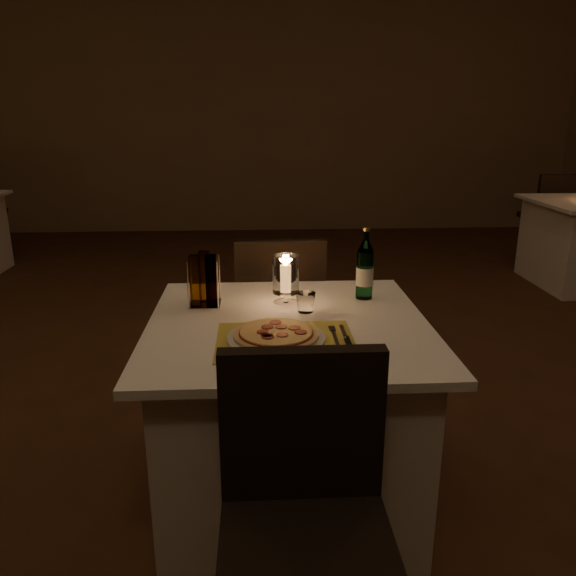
{
  "coord_description": "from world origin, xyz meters",
  "views": [
    {
      "loc": [
        0.02,
        -2.21,
        1.45
      ],
      "look_at": [
        0.13,
        -0.32,
        0.86
      ],
      "focal_mm": 35.0,
      "sensor_mm": 36.0,
      "label": 1
    }
  ],
  "objects": [
    {
      "name": "chair_far",
      "position": [
        0.13,
        0.38,
        0.55
      ],
      "size": [
        0.42,
        0.42,
        0.9
      ],
      "color": "black",
      "rests_on": "ground"
    },
    {
      "name": "hurricane_candle",
      "position": [
        0.13,
        -0.15,
        0.86
      ],
      "size": [
        0.1,
        0.1,
        0.2
      ],
      "color": "white",
      "rests_on": "main_table"
    },
    {
      "name": "water_bottle",
      "position": [
        0.45,
        -0.08,
        0.86
      ],
      "size": [
        0.07,
        0.07,
        0.29
      ],
      "color": "#59A66C",
      "rests_on": "main_table"
    },
    {
      "name": "chair_near",
      "position": [
        0.13,
        -1.05,
        0.55
      ],
      "size": [
        0.42,
        0.42,
        0.9
      ],
      "color": "black",
      "rests_on": "ground"
    },
    {
      "name": "plate",
      "position": [
        0.08,
        -0.52,
        0.75
      ],
      "size": [
        0.32,
        0.32,
        0.01
      ],
      "primitive_type": "cylinder",
      "color": "white",
      "rests_on": "placemat"
    },
    {
      "name": "pizza",
      "position": [
        0.08,
        -0.52,
        0.77
      ],
      "size": [
        0.28,
        0.28,
        0.02
      ],
      "color": "#D8B77F",
      "rests_on": "plate"
    },
    {
      "name": "fork",
      "position": [
        0.28,
        -0.48,
        0.75
      ],
      "size": [
        0.02,
        0.18,
        0.0
      ],
      "color": "silver",
      "rests_on": "placemat"
    },
    {
      "name": "floor",
      "position": [
        0.0,
        0.0,
        -0.01
      ],
      "size": [
        8.0,
        10.0,
        0.02
      ],
      "primitive_type": "cube",
      "color": "#482817",
      "rests_on": "ground"
    },
    {
      "name": "main_table",
      "position": [
        0.13,
        -0.34,
        0.37
      ],
      "size": [
        1.0,
        1.0,
        0.74
      ],
      "color": "white",
      "rests_on": "ground"
    },
    {
      "name": "placemat",
      "position": [
        0.11,
        -0.52,
        0.74
      ],
      "size": [
        0.45,
        0.34,
        0.0
      ],
      "primitive_type": "cube",
      "color": "gold",
      "rests_on": "main_table"
    },
    {
      "name": "tumbler",
      "position": [
        0.2,
        -0.24,
        0.78
      ],
      "size": [
        0.07,
        0.07,
        0.07
      ],
      "primitive_type": null,
      "color": "white",
      "rests_on": "main_table"
    },
    {
      "name": "knife",
      "position": [
        0.31,
        -0.54,
        0.75
      ],
      "size": [
        0.02,
        0.22,
        0.01
      ],
      "color": "black",
      "rests_on": "placemat"
    },
    {
      "name": "wall_back",
      "position": [
        0.0,
        5.01,
        1.5
      ],
      "size": [
        8.0,
        0.02,
        3.0
      ],
      "primitive_type": "cube",
      "color": "#876C4E",
      "rests_on": "ground"
    },
    {
      "name": "neighbor_chair_rb",
      "position": [
        2.92,
        3.11,
        0.55
      ],
      "size": [
        0.42,
        0.42,
        0.9
      ],
      "color": "black",
      "rests_on": "ground"
    },
    {
      "name": "cruet_caddy",
      "position": [
        -0.18,
        -0.14,
        0.84
      ],
      "size": [
        0.12,
        0.12,
        0.21
      ],
      "color": "white",
      "rests_on": "main_table"
    }
  ]
}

